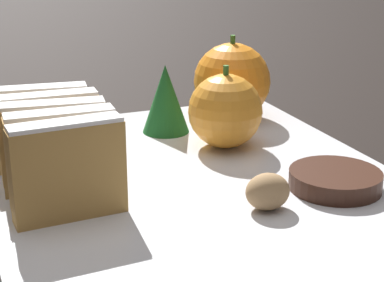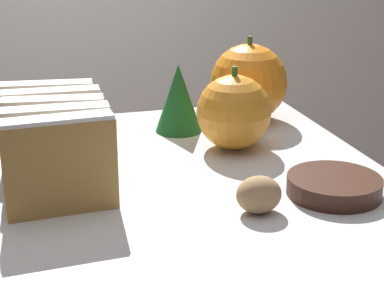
{
  "view_description": "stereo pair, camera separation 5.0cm",
  "coord_description": "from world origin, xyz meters",
  "views": [
    {
      "loc": [
        -0.18,
        -0.44,
        0.21
      ],
      "look_at": [
        0.0,
        0.0,
        0.04
      ],
      "focal_mm": 60.0,
      "sensor_mm": 36.0,
      "label": 1
    },
    {
      "loc": [
        -0.13,
        -0.46,
        0.21
      ],
      "look_at": [
        0.0,
        0.0,
        0.04
      ],
      "focal_mm": 60.0,
      "sensor_mm": 36.0,
      "label": 2
    }
  ],
  "objects": [
    {
      "name": "walnut",
      "position": [
        0.03,
        -0.08,
        0.03
      ],
      "size": [
        0.03,
        0.03,
        0.03
      ],
      "color": "#9E7A51",
      "rests_on": "serving_platter"
    },
    {
      "name": "ground_plane",
      "position": [
        0.0,
        0.0,
        0.0
      ],
      "size": [
        6.0,
        6.0,
        0.0
      ],
      "primitive_type": "plane",
      "color": "black"
    },
    {
      "name": "orange_near",
      "position": [
        0.1,
        0.13,
        0.05
      ],
      "size": [
        0.08,
        0.08,
        0.09
      ],
      "color": "orange",
      "rests_on": "serving_platter"
    },
    {
      "name": "stollen_slice_fourth",
      "position": [
        -0.1,
        0.04,
        0.05
      ],
      "size": [
        0.08,
        0.02,
        0.07
      ],
      "color": "#B28442",
      "rests_on": "serving_platter"
    },
    {
      "name": "stollen_slice_fifth",
      "position": [
        -0.11,
        0.06,
        0.05
      ],
      "size": [
        0.08,
        0.03,
        0.07
      ],
      "color": "#B28442",
      "rests_on": "serving_platter"
    },
    {
      "name": "serving_platter",
      "position": [
        0.0,
        0.0,
        0.01
      ],
      "size": [
        0.32,
        0.38,
        0.01
      ],
      "color": "silver",
      "rests_on": "ground_plane"
    },
    {
      "name": "stollen_slice_third",
      "position": [
        -0.1,
        0.01,
        0.05
      ],
      "size": [
        0.08,
        0.03,
        0.07
      ],
      "color": "#B28442",
      "rests_on": "serving_platter"
    },
    {
      "name": "chocolate_cookie",
      "position": [
        0.09,
        -0.06,
        0.02
      ],
      "size": [
        0.07,
        0.07,
        0.01
      ],
      "color": "#381E14",
      "rests_on": "serving_platter"
    },
    {
      "name": "stollen_slice_front",
      "position": [
        -0.11,
        -0.04,
        0.05
      ],
      "size": [
        0.08,
        0.02,
        0.07
      ],
      "color": "#B28442",
      "rests_on": "serving_platter"
    },
    {
      "name": "stollen_slice_second",
      "position": [
        -0.1,
        -0.01,
        0.05
      ],
      "size": [
        0.08,
        0.02,
        0.07
      ],
      "color": "#B28442",
      "rests_on": "serving_platter"
    },
    {
      "name": "evergreen_sprig",
      "position": [
        0.02,
        0.12,
        0.05
      ],
      "size": [
        0.05,
        0.05,
        0.07
      ],
      "color": "#195623",
      "rests_on": "serving_platter"
    },
    {
      "name": "orange_far",
      "position": [
        0.05,
        0.06,
        0.05
      ],
      "size": [
        0.07,
        0.07,
        0.07
      ],
      "color": "orange",
      "rests_on": "serving_platter"
    }
  ]
}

